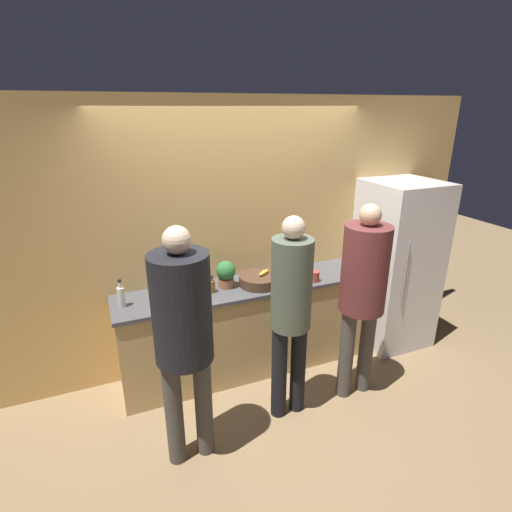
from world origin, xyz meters
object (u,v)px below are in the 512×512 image
utensil_crock (291,265)px  fruit_bowl (259,280)px  bottle_amber (212,286)px  potted_plant (226,273)px  refrigerator (396,265)px  person_left (183,326)px  cup_red (315,276)px  bottle_clear (121,296)px  person_center (291,305)px  person_right (363,284)px

utensil_crock → fruit_bowl: bearing=-155.7°
fruit_bowl → bottle_amber: bearing=178.2°
utensil_crock → bottle_amber: utensil_crock is taller
potted_plant → refrigerator: bearing=-3.6°
person_left → fruit_bowl: (0.90, 0.81, -0.15)m
fruit_bowl → cup_red: 0.54m
bottle_clear → cup_red: bearing=-5.4°
cup_red → potted_plant: (-0.83, 0.21, 0.08)m
refrigerator → cup_red: 1.07m
utensil_crock → bottle_clear: bottle_clear is taller
person_left → bottle_clear: bearing=111.4°
fruit_bowl → utensil_crock: utensil_crock is taller
person_center → person_left: bearing=-170.8°
potted_plant → cup_red: bearing=-14.2°
person_center → fruit_bowl: person_center is taller
bottle_amber → utensil_crock: bearing=11.4°
bottle_clear → cup_red: 1.76m
refrigerator → utensil_crock: (-1.16, 0.23, 0.09)m
bottle_amber → cup_red: size_ratio=1.57×
refrigerator → fruit_bowl: 1.58m
bottle_amber → bottle_clear: bearing=178.5°
bottle_amber → cup_red: (0.98, -0.15, -0.01)m
fruit_bowl → potted_plant: 0.32m
fruit_bowl → utensil_crock: size_ratio=1.62×
refrigerator → person_left: (-2.48, -0.77, 0.22)m
bottle_clear → bottle_amber: (0.77, -0.02, -0.03)m
bottle_amber → person_center: bearing=-57.0°
person_right → fruit_bowl: size_ratio=4.70×
refrigerator → person_right: (-0.92, -0.63, 0.19)m
utensil_crock → potted_plant: bearing=-171.0°
person_right → fruit_bowl: person_right is taller
utensil_crock → potted_plant: (-0.73, -0.12, 0.07)m
bottle_clear → cup_red: size_ratio=2.46×
person_left → person_right: bearing=5.2°
fruit_bowl → potted_plant: size_ratio=1.50×
refrigerator → person_right: bearing=-145.5°
person_right → utensil_crock: size_ratio=7.62×
person_left → bottle_amber: size_ratio=11.49×
person_right → cup_red: size_ratio=17.77×
refrigerator → person_center: 1.72m
utensil_crock → person_right: bearing=-74.4°
utensil_crock → bottle_amber: (-0.88, -0.18, -0.00)m
person_right → person_left: bearing=-174.8°
person_right → potted_plant: 1.22m
person_left → bottle_clear: 0.92m
bottle_amber → person_left: bearing=-118.0°
utensil_crock → cup_red: utensil_crock is taller
refrigerator → utensil_crock: bearing=168.5°
person_left → cup_red: size_ratio=18.10×
bottle_amber → potted_plant: potted_plant is taller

